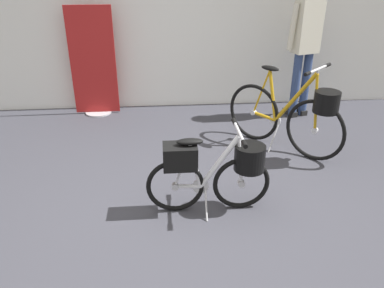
# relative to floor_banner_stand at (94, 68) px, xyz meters

# --- Properties ---
(ground_plane) EXTENTS (7.44, 7.44, 0.00)m
(ground_plane) POSITION_rel_floor_banner_stand_xyz_m (1.05, -2.59, -0.64)
(ground_plane) COLOR #38383F
(back_wall) EXTENTS (7.44, 0.10, 2.72)m
(back_wall) POSITION_rel_floor_banner_stand_xyz_m (1.05, 0.27, 0.72)
(back_wall) COLOR white
(back_wall) RESTS_ON ground_plane
(floor_banner_stand) EXTENTS (0.60, 0.36, 1.45)m
(floor_banner_stand) POSITION_rel_floor_banner_stand_xyz_m (0.00, 0.00, 0.00)
(floor_banner_stand) COLOR #B7B7BC
(floor_banner_stand) RESTS_ON ground_plane
(folding_bike_foreground) EXTENTS (1.06, 0.53, 0.76)m
(folding_bike_foreground) POSITION_rel_floor_banner_stand_xyz_m (1.31, -2.43, -0.23)
(folding_bike_foreground) COLOR black
(folding_bike_foreground) RESTS_ON ground_plane
(display_bike_left) EXTENTS (1.02, 1.09, 1.01)m
(display_bike_left) POSITION_rel_floor_banner_stand_xyz_m (2.31, -1.39, -0.18)
(display_bike_left) COLOR black
(display_bike_left) RESTS_ON ground_plane
(visitor_near_wall) EXTENTS (0.51, 0.34, 1.80)m
(visitor_near_wall) POSITION_rel_floor_banner_stand_xyz_m (2.76, -0.32, 0.41)
(visitor_near_wall) COLOR navy
(visitor_near_wall) RESTS_ON ground_plane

